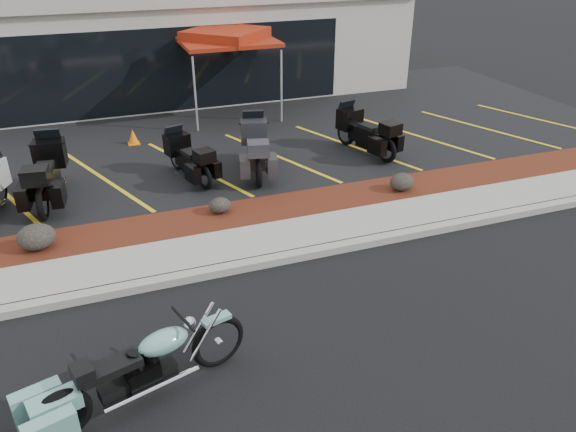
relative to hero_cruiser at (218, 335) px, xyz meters
name	(u,v)px	position (x,y,z in m)	size (l,w,h in m)	color
ground	(265,295)	(1.13, 1.39, -0.54)	(90.00, 90.00, 0.00)	black
curb	(249,264)	(1.13, 2.29, -0.46)	(24.00, 0.25, 0.15)	gray
sidewalk	(239,246)	(1.13, 2.99, -0.46)	(24.00, 1.20, 0.15)	gray
mulch_bed	(224,219)	(1.13, 4.19, -0.46)	(24.00, 1.20, 0.16)	#3E180E
upper_lot	(177,138)	(1.13, 9.59, -0.46)	(26.00, 9.60, 0.15)	black
dealership_building	(142,34)	(1.13, 15.86, 1.47)	(18.00, 8.16, 4.00)	#A09990
boulder_left	(36,237)	(-2.48, 4.08, -0.13)	(0.70, 0.58, 0.50)	black
boulder_mid	(220,205)	(1.11, 4.35, -0.21)	(0.47, 0.39, 0.33)	black
boulder_right	(402,182)	(5.30, 4.02, -0.18)	(0.57, 0.47, 0.40)	black
hero_cruiser	(218,335)	(0.00, 0.00, 0.00)	(3.06, 0.78, 1.08)	#6DAA9D
touring_black_front	(52,158)	(-2.14, 7.05, 0.31)	(2.40, 0.92, 1.40)	black
touring_black_mid	(175,148)	(0.68, 7.03, 0.19)	(1.98, 0.76, 1.15)	black
touring_grey	(254,135)	(2.67, 6.97, 0.28)	(2.31, 0.88, 1.35)	#2C2C31
touring_black_rear	(346,123)	(5.39, 7.19, 0.25)	(2.19, 0.83, 1.27)	black
traffic_cone	(133,137)	(-0.13, 9.30, -0.18)	(0.30, 0.30, 0.42)	orange
popup_canopy	(226,37)	(3.11, 11.11, 2.00)	(3.70, 3.70, 2.64)	silver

